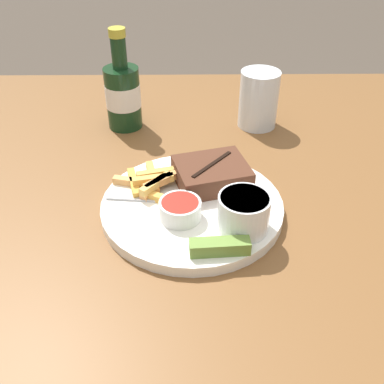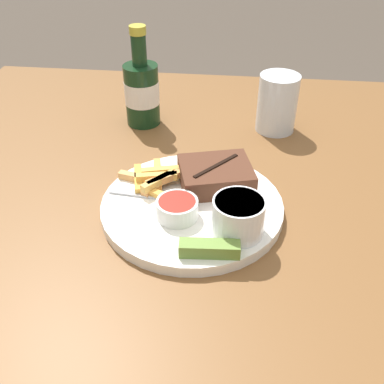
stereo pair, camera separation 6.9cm
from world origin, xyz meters
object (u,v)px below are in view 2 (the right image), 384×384
(pickle_spear, at_px, (209,249))
(fork_utensil, at_px, (146,195))
(coleslaw_cup, at_px, (238,215))
(dipping_sauce_cup, at_px, (177,208))
(knife_utensil, at_px, (193,188))
(dinner_plate, at_px, (192,207))
(beer_bottle, at_px, (142,91))
(drinking_glass, at_px, (277,103))
(steak_portion, at_px, (216,175))

(pickle_spear, relative_size, fork_utensil, 0.62)
(coleslaw_cup, relative_size, fork_utensil, 0.56)
(dipping_sauce_cup, bearing_deg, knife_utensil, 77.62)
(dinner_plate, relative_size, coleslaw_cup, 3.82)
(knife_utensil, height_order, beer_bottle, beer_bottle)
(coleslaw_cup, xyz_separation_m, knife_utensil, (-0.07, 0.10, -0.03))
(dipping_sauce_cup, distance_m, pickle_spear, 0.09)
(dinner_plate, height_order, coleslaw_cup, coleslaw_cup)
(beer_bottle, bearing_deg, knife_utensil, -62.37)
(dipping_sauce_cup, bearing_deg, dinner_plate, 63.89)
(knife_utensil, bearing_deg, dipping_sauce_cup, -179.24)
(coleslaw_cup, xyz_separation_m, beer_bottle, (-0.21, 0.35, 0.02))
(beer_bottle, bearing_deg, dipping_sauce_cup, -70.13)
(fork_utensil, height_order, beer_bottle, beer_bottle)
(coleslaw_cup, relative_size, drinking_glass, 0.64)
(beer_bottle, distance_m, drinking_glass, 0.28)
(fork_utensil, bearing_deg, dinner_plate, 0.00)
(fork_utensil, bearing_deg, drinking_glass, 58.68)
(dinner_plate, relative_size, beer_bottle, 1.41)
(coleslaw_cup, distance_m, pickle_spear, 0.07)
(pickle_spear, bearing_deg, beer_bottle, 113.21)
(coleslaw_cup, bearing_deg, fork_utensil, 154.70)
(dinner_plate, distance_m, drinking_glass, 0.33)
(dipping_sauce_cup, relative_size, beer_bottle, 0.31)
(steak_portion, bearing_deg, coleslaw_cup, -71.14)
(coleslaw_cup, bearing_deg, drinking_glass, 79.25)
(fork_utensil, height_order, drinking_glass, drinking_glass)
(pickle_spear, xyz_separation_m, beer_bottle, (-0.17, 0.40, 0.04))
(dinner_plate, bearing_deg, steak_portion, 58.49)
(knife_utensil, bearing_deg, beer_bottle, 40.77)
(dinner_plate, height_order, steak_portion, steak_portion)
(knife_utensil, bearing_deg, fork_utensil, 123.78)
(dipping_sauce_cup, distance_m, beer_bottle, 0.35)
(dinner_plate, distance_m, knife_utensil, 0.04)
(drinking_glass, bearing_deg, pickle_spear, -104.36)
(fork_utensil, height_order, knife_utensil, knife_utensil)
(dinner_plate, distance_m, steak_portion, 0.07)
(pickle_spear, bearing_deg, coleslaw_cup, 54.16)
(pickle_spear, height_order, fork_utensil, pickle_spear)
(steak_portion, relative_size, beer_bottle, 0.67)
(steak_portion, xyz_separation_m, knife_utensil, (-0.04, -0.02, -0.01))
(steak_portion, bearing_deg, dipping_sauce_cup, -119.39)
(beer_bottle, bearing_deg, pickle_spear, -66.79)
(dinner_plate, relative_size, knife_utensil, 1.74)
(knife_utensil, bearing_deg, dinner_plate, -163.00)
(steak_portion, relative_size, knife_utensil, 0.82)
(coleslaw_cup, bearing_deg, knife_utensil, 127.79)
(knife_utensil, distance_m, drinking_glass, 0.30)
(pickle_spear, distance_m, knife_utensil, 0.15)
(dipping_sauce_cup, height_order, pickle_spear, dipping_sauce_cup)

